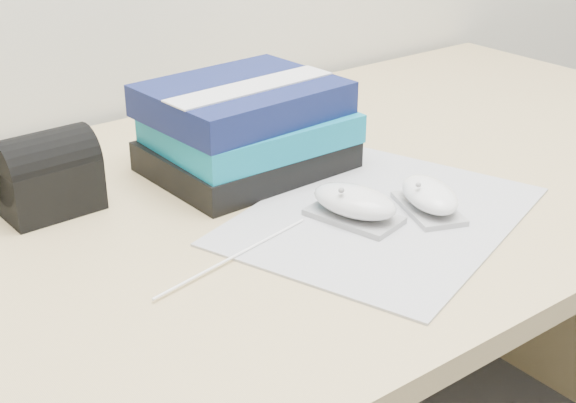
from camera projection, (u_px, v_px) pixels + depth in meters
desk at (277, 308)px, 1.25m from camera, size 1.60×0.80×0.73m
mousepad at (382, 216)px, 1.02m from camera, size 0.47×0.42×0.00m
mouse_rear at (354, 204)px, 0.99m from camera, size 0.09×0.13×0.05m
mouse_front at (429, 197)px, 1.02m from camera, size 0.09×0.12×0.05m
usb_cable at (235, 256)px, 0.91m from camera, size 0.24×0.05×0.00m
book_stack at (246, 128)px, 1.13m from camera, size 0.27×0.22×0.13m
pouch at (47, 174)px, 1.01m from camera, size 0.12×0.09×0.11m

